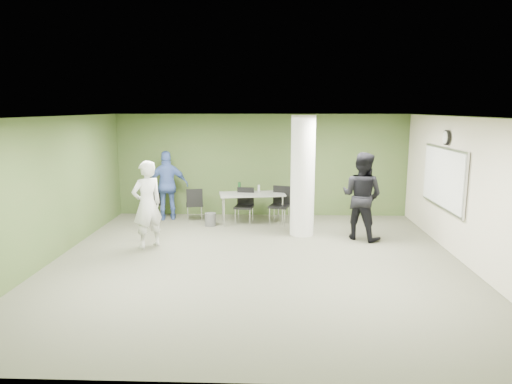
{
  "coord_description": "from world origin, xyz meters",
  "views": [
    {
      "loc": [
        0.29,
        -8.5,
        2.95
      ],
      "look_at": [
        -0.05,
        1.0,
        1.2
      ],
      "focal_mm": 32.0,
      "sensor_mm": 36.0,
      "label": 1
    }
  ],
  "objects_px": {
    "folding_table": "(252,195)",
    "man_blue": "(168,186)",
    "man_black": "(362,196)",
    "woman_white": "(147,205)",
    "chair_back_left": "(154,201)"
  },
  "relations": [
    {
      "from": "folding_table",
      "to": "man_blue",
      "type": "height_order",
      "value": "man_blue"
    },
    {
      "from": "man_black",
      "to": "man_blue",
      "type": "bearing_deg",
      "value": 16.05
    },
    {
      "from": "man_blue",
      "to": "folding_table",
      "type": "bearing_deg",
      "value": 158.7
    },
    {
      "from": "folding_table",
      "to": "woman_white",
      "type": "distance_m",
      "value": 3.06
    },
    {
      "from": "chair_back_left",
      "to": "man_black",
      "type": "relative_size",
      "value": 0.42
    },
    {
      "from": "man_black",
      "to": "man_blue",
      "type": "xyz_separation_m",
      "value": [
        -4.81,
        1.66,
        -0.07
      ]
    },
    {
      "from": "folding_table",
      "to": "woman_white",
      "type": "relative_size",
      "value": 0.94
    },
    {
      "from": "folding_table",
      "to": "man_black",
      "type": "height_order",
      "value": "man_black"
    },
    {
      "from": "man_blue",
      "to": "man_black",
      "type": "bearing_deg",
      "value": 147.28
    },
    {
      "from": "folding_table",
      "to": "man_blue",
      "type": "xyz_separation_m",
      "value": [
        -2.26,
        0.3,
        0.18
      ]
    },
    {
      "from": "woman_white",
      "to": "man_blue",
      "type": "bearing_deg",
      "value": -131.21
    },
    {
      "from": "chair_back_left",
      "to": "man_blue",
      "type": "relative_size",
      "value": 0.45
    },
    {
      "from": "chair_back_left",
      "to": "woman_white",
      "type": "bearing_deg",
      "value": 83.26
    },
    {
      "from": "chair_back_left",
      "to": "man_black",
      "type": "xyz_separation_m",
      "value": [
        5.2,
        -1.72,
        0.51
      ]
    },
    {
      "from": "folding_table",
      "to": "woman_white",
      "type": "bearing_deg",
      "value": -143.77
    }
  ]
}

